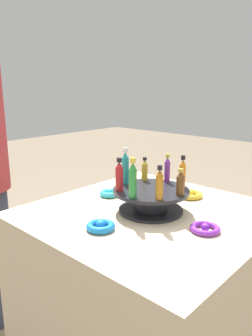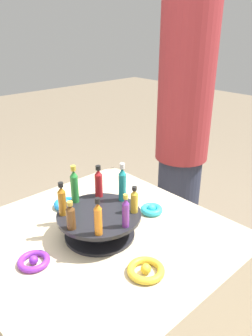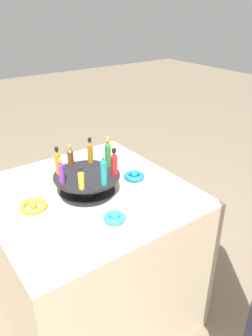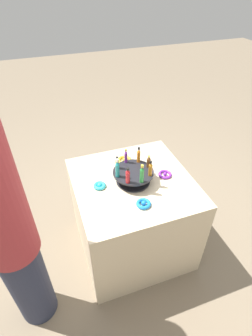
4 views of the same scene
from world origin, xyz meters
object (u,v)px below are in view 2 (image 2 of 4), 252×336
object	(u,v)px
bottle_brown	(71,216)
bottle_gold	(134,200)
bottle_amber	(62,200)
bottle_red	(99,182)
bottle_green	(74,185)
bottle_purple	(126,212)
ribbon_bow_blue	(66,204)
display_stand	(99,223)
person_figure	(183,133)
ribbon_bow_purple	(34,261)
bottle_orange	(98,218)
ribbon_bow_gold	(146,270)
ribbon_bow_teal	(152,209)
bottle_teal	(122,184)

from	to	relation	value
bottle_brown	bottle_gold	bearing A→B (deg)	-16.25
bottle_amber	bottle_red	bearing A→B (deg)	6.25
bottle_green	bottle_purple	size ratio (longest dim) A/B	1.23
bottle_brown	ribbon_bow_blue	xyz separation A→B (m)	(0.14, 0.25, -0.12)
display_stand	bottle_brown	bearing A→B (deg)	-173.75
bottle_red	person_figure	distance (m)	0.75
bottle_amber	ribbon_bow_purple	distance (m)	0.20
bottle_orange	ribbon_bow_blue	distance (m)	0.36
bottle_amber	bottle_brown	xyz separation A→B (m)	(-0.03, -0.09, -0.01)
bottle_gold	ribbon_bow_gold	size ratio (longest dim) A/B	0.85
ribbon_bow_blue	person_figure	bearing A→B (deg)	3.59
display_stand	bottle_green	world-z (taller)	bottle_green
ribbon_bow_purple	ribbon_bow_gold	distance (m)	0.34
bottle_red	bottle_orange	size ratio (longest dim) A/B	0.99
ribbon_bow_blue	ribbon_bow_teal	world-z (taller)	same
bottle_amber	bottle_teal	bearing A→B (deg)	-16.25
bottle_green	bottle_purple	xyz separation A→B (m)	(0.03, -0.23, -0.01)
ribbon_bow_blue	ribbon_bow_purple	distance (m)	0.34
bottle_teal	bottle_red	distance (m)	0.09
bottle_red	ribbon_bow_blue	xyz separation A→B (m)	(-0.05, 0.15, -0.13)
ribbon_bow_purple	bottle_brown	bearing A→B (deg)	-14.94
bottle_brown	ribbon_bow_teal	distance (m)	0.37
bottle_red	bottle_amber	size ratio (longest dim) A/B	1.03
ribbon_bow_teal	ribbon_bow_gold	bearing A→B (deg)	-139.68
display_stand	person_figure	size ratio (longest dim) A/B	0.17
bottle_orange	ribbon_bow_gold	size ratio (longest dim) A/B	1.10
display_stand	bottle_gold	bearing A→B (deg)	-38.75
bottle_gold	ribbon_bow_blue	xyz separation A→B (m)	(-0.07, 0.31, -0.12)
bottle_green	ribbon_bow_gold	world-z (taller)	bottle_green
bottle_teal	ribbon_bow_gold	size ratio (longest dim) A/B	1.28
bottle_amber	person_figure	xyz separation A→B (m)	(0.89, 0.21, -0.02)
bottle_green	person_figure	xyz separation A→B (m)	(0.81, 0.17, -0.03)
bottle_green	bottle_orange	world-z (taller)	bottle_green
display_stand	bottle_amber	world-z (taller)	bottle_amber
ribbon_bow_blue	ribbon_bow_gold	xyz separation A→B (m)	(-0.04, -0.47, -0.00)
bottle_green	ribbon_bow_gold	bearing A→B (deg)	-91.08
display_stand	ribbon_bow_purple	world-z (taller)	display_stand
ribbon_bow_purple	ribbon_bow_teal	world-z (taller)	ribbon_bow_teal
bottle_red	bottle_green	distance (m)	0.09
ribbon_bow_gold	bottle_amber	bearing A→B (deg)	103.06
ribbon_bow_blue	ribbon_bow_gold	size ratio (longest dim) A/B	0.86
bottle_red	ribbon_bow_teal	size ratio (longest dim) A/B	1.42
bottle_orange	person_figure	size ratio (longest dim) A/B	0.07
ribbon_bow_teal	bottle_red	bearing A→B (deg)	145.90
person_figure	bottle_red	bearing A→B (deg)	-4.68
bottle_green	ribbon_bow_teal	size ratio (longest dim) A/B	1.62
bottle_gold	bottle_amber	world-z (taller)	bottle_amber
ribbon_bow_teal	person_figure	size ratio (longest dim) A/B	0.05
bottle_brown	ribbon_bow_teal	size ratio (longest dim) A/B	1.11
person_figure	ribbon_bow_purple	bearing A→B (deg)	-5.24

